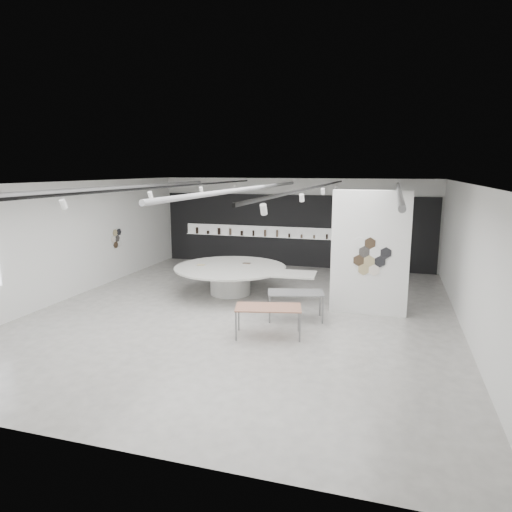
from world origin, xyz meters
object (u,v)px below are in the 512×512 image
(partition_column, at_px, (370,253))
(sample_table_stone, at_px, (296,294))
(display_island, at_px, (232,276))
(kitchen_counter, at_px, (370,263))
(sample_table_wood, at_px, (268,309))

(partition_column, bearing_deg, sample_table_stone, -148.14)
(sample_table_stone, bearing_deg, partition_column, 31.86)
(display_island, xyz_separation_m, sample_table_stone, (2.59, -1.98, 0.10))
(display_island, distance_m, sample_table_stone, 3.26)
(partition_column, height_order, kitchen_counter, partition_column)
(display_island, xyz_separation_m, kitchen_counter, (4.30, 4.74, -0.22))
(display_island, distance_m, sample_table_wood, 4.12)
(display_island, xyz_separation_m, sample_table_wood, (2.20, -3.48, 0.09))
(sample_table_stone, relative_size, kitchen_counter, 1.14)
(partition_column, distance_m, sample_table_stone, 2.50)
(display_island, bearing_deg, partition_column, -13.64)
(partition_column, height_order, sample_table_wood, partition_column)
(sample_table_stone, bearing_deg, sample_table_wood, -104.52)
(sample_table_stone, distance_m, kitchen_counter, 6.95)
(display_island, bearing_deg, sample_table_stone, -41.11)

